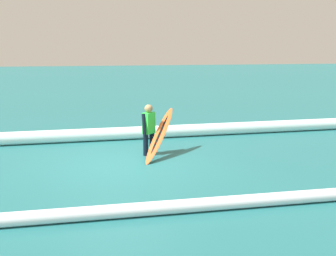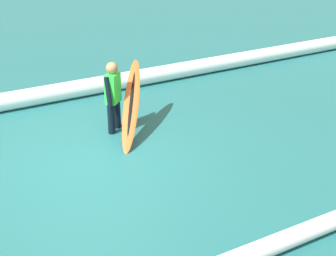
{
  "view_description": "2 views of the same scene",
  "coord_description": "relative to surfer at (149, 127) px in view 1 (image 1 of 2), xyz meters",
  "views": [
    {
      "loc": [
        1.41,
        10.19,
        2.76
      ],
      "look_at": [
        -1.31,
        -0.26,
        0.81
      ],
      "focal_mm": 46.13,
      "sensor_mm": 36.0,
      "label": 1
    },
    {
      "loc": [
        2.5,
        6.69,
        3.74
      ],
      "look_at": [
        -0.91,
        1.14,
        0.82
      ],
      "focal_mm": 50.09,
      "sensor_mm": 36.0,
      "label": 2
    }
  ],
  "objects": [
    {
      "name": "surfer",
      "position": [
        0.0,
        0.0,
        0.0
      ],
      "size": [
        0.41,
        0.49,
        1.35
      ],
      "rotation": [
        0.0,
        0.0,
        0.73
      ],
      "color": "black",
      "rests_on": "ground_plane"
    },
    {
      "name": "surfboard",
      "position": [
        -0.24,
        0.27,
        -0.16
      ],
      "size": [
        1.28,
        1.7,
        1.2
      ],
      "color": "#E55926",
      "rests_on": "ground_plane"
    },
    {
      "name": "ground_plane",
      "position": [
        0.93,
        0.86,
        -0.75
      ],
      "size": [
        136.12,
        136.12,
        0.0
      ],
      "primitive_type": "plane",
      "color": "#1F6467"
    },
    {
      "name": "wave_crest_foreground",
      "position": [
        -0.17,
        -2.11,
        -0.55
      ],
      "size": [
        18.15,
        0.64,
        0.39
      ],
      "primitive_type": "cylinder",
      "rotation": [
        0.0,
        1.57,
        -0.01
      ],
      "color": "white",
      "rests_on": "ground_plane"
    }
  ]
}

